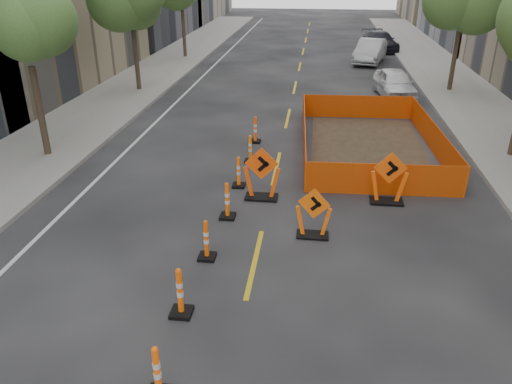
# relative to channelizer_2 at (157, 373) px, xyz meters

# --- Properties ---
(sidewalk_left) EXTENTS (4.00, 90.00, 0.15)m
(sidewalk_left) POSITION_rel_channelizer_2_xyz_m (-7.94, 12.22, -0.46)
(sidewalk_left) COLOR gray
(sidewalk_left) RESTS_ON ground
(tree_l_b) EXTENTS (2.80, 2.80, 5.95)m
(tree_l_b) POSITION_rel_channelizer_2_xyz_m (-7.34, 10.22, 3.99)
(tree_l_b) COLOR #382B1E
(tree_l_b) RESTS_ON ground
(tree_l_c) EXTENTS (2.80, 2.80, 5.95)m
(tree_l_c) POSITION_rel_channelizer_2_xyz_m (-7.34, 20.22, 3.99)
(tree_l_c) COLOR #382B1E
(tree_l_c) RESTS_ON ground
(tree_r_c) EXTENTS (2.80, 2.80, 5.95)m
(tree_r_c) POSITION_rel_channelizer_2_xyz_m (9.46, 22.22, 3.99)
(tree_r_c) COLOR #382B1E
(tree_r_c) RESTS_ON ground
(channelizer_2) EXTENTS (0.42, 0.42, 1.08)m
(channelizer_2) POSITION_rel_channelizer_2_xyz_m (0.00, 0.00, 0.00)
(channelizer_2) COLOR #FF5A0A
(channelizer_2) RESTS_ON ground
(channelizer_3) EXTENTS (0.44, 0.44, 1.11)m
(channelizer_3) POSITION_rel_channelizer_2_xyz_m (-0.19, 2.13, 0.02)
(channelizer_3) COLOR #EC5609
(channelizer_3) RESTS_ON ground
(channelizer_4) EXTENTS (0.41, 0.41, 1.05)m
(channelizer_4) POSITION_rel_channelizer_2_xyz_m (-0.11, 4.26, -0.01)
(channelizer_4) COLOR #DD4D09
(channelizer_4) RESTS_ON ground
(channelizer_5) EXTENTS (0.43, 0.43, 1.09)m
(channelizer_5) POSITION_rel_channelizer_2_xyz_m (0.02, 6.39, 0.00)
(channelizer_5) COLOR #EA5609
(channelizer_5) RESTS_ON ground
(channelizer_6) EXTENTS (0.40, 0.40, 1.02)m
(channelizer_6) POSITION_rel_channelizer_2_xyz_m (-0.00, 8.52, -0.03)
(channelizer_6) COLOR #F65E0A
(channelizer_6) RESTS_ON ground
(channelizer_7) EXTENTS (0.40, 0.40, 1.02)m
(channelizer_7) POSITION_rel_channelizer_2_xyz_m (0.08, 10.65, -0.03)
(channelizer_7) COLOR orange
(channelizer_7) RESTS_ON ground
(channelizer_8) EXTENTS (0.42, 0.42, 1.06)m
(channelizer_8) POSITION_rel_channelizer_2_xyz_m (-0.00, 12.78, -0.01)
(channelizer_8) COLOR #FF4E0A
(channelizer_8) RESTS_ON ground
(chevron_sign_left) EXTENTS (1.13, 0.71, 1.65)m
(chevron_sign_left) POSITION_rel_channelizer_2_xyz_m (0.82, 7.75, 0.29)
(chevron_sign_left) COLOR #EA4709
(chevron_sign_left) RESTS_ON ground
(chevron_sign_center) EXTENTS (1.03, 0.74, 1.40)m
(chevron_sign_center) POSITION_rel_channelizer_2_xyz_m (2.41, 5.64, 0.16)
(chevron_sign_center) COLOR #EE5A0A
(chevron_sign_center) RESTS_ON ground
(chevron_sign_right) EXTENTS (1.12, 0.72, 1.62)m
(chevron_sign_right) POSITION_rel_channelizer_2_xyz_m (4.56, 7.93, 0.27)
(chevron_sign_right) COLOR #F14F0A
(chevron_sign_right) RESTS_ON ground
(safety_fence) EXTENTS (5.20, 8.45, 1.03)m
(safety_fence) POSITION_rel_channelizer_2_xyz_m (4.35, 12.57, -0.02)
(safety_fence) COLOR #DF490B
(safety_fence) RESTS_ON ground
(parked_car_near) EXTENTS (2.13, 4.32, 1.42)m
(parked_car_near) POSITION_rel_channelizer_2_xyz_m (6.32, 20.77, 0.17)
(parked_car_near) COLOR white
(parked_car_near) RESTS_ON ground
(parked_car_mid) EXTENTS (2.76, 5.00, 1.56)m
(parked_car_mid) POSITION_rel_channelizer_2_xyz_m (5.81, 30.18, 0.24)
(parked_car_mid) COLOR #ABADB1
(parked_car_mid) RESTS_ON ground
(parked_car_far) EXTENTS (2.92, 5.13, 1.40)m
(parked_car_far) POSITION_rel_channelizer_2_xyz_m (7.00, 35.57, 0.16)
(parked_car_far) COLOR black
(parked_car_far) RESTS_ON ground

